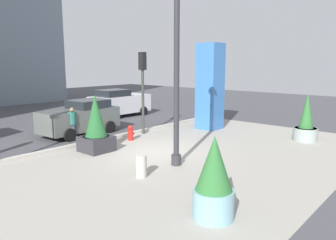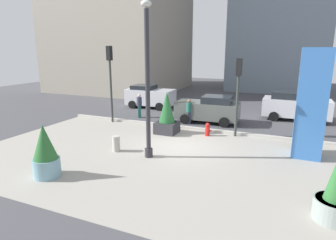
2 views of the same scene
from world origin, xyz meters
The scene contains 14 objects.
ground_plane centered at (0.00, 4.00, 0.00)m, with size 60.00×60.00×0.00m, color #47474C.
plaza_pavement centered at (0.00, -2.00, 0.00)m, with size 18.00×10.00×0.02m, color #9E998E.
curb_strip centered at (0.00, 3.12, 0.08)m, with size 18.00×0.24×0.16m, color #B7B2A8.
lamp_post centered at (-0.76, -1.91, 3.22)m, with size 0.44×0.44×6.60m.
art_pillar_blue centered at (5.70, 0.98, 2.40)m, with size 1.19×1.19×4.79m, color #3870BC.
potted_plant_mid_plaza centered at (6.25, -4.18, 0.87)m, with size 1.14×1.14×2.31m.
potted_plant_near_right centered at (-1.51, 1.86, 1.06)m, with size 1.20×1.20×2.43m.
potted_plant_curbside centered at (-3.39, -5.24, 0.96)m, with size 1.01×1.01×2.05m.
fire_hydrant centered at (0.79, 2.25, 0.37)m, with size 0.36×0.26×0.75m.
concrete_bollard centered at (-2.51, -1.87, 0.38)m, with size 0.36×0.36×0.75m, color #B2ADA3.
traffic_light_corner centered at (2.23, 2.82, 2.88)m, with size 0.28×0.42×4.25m.
car_intersection centered at (0.03, 5.23, 0.89)m, with size 4.17×2.17×1.78m.
car_curb_west centered at (5.24, 8.22, 0.95)m, with size 4.30×2.11×1.91m.
pedestrian_on_sidewalk centered at (-1.04, 4.35, 0.89)m, with size 0.49×0.49×1.61m.
Camera 1 is at (-9.68, -9.26, 3.72)m, focal length 34.91 mm.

